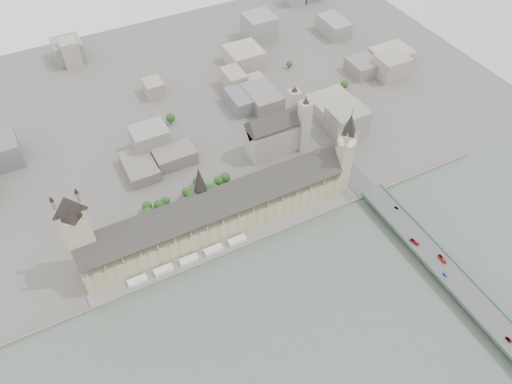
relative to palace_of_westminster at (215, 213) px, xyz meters
name	(u,v)px	position (x,y,z in m)	size (l,w,h in m)	color
ground	(225,241)	(0.00, -19.70, -22.71)	(900.00, 900.00, 0.00)	#595651
embankment_wall	(231,252)	(0.00, -34.70, -21.21)	(600.00, 1.50, 3.00)	slate
river_terrace	(228,246)	(0.00, -27.20, -21.71)	(270.00, 15.00, 2.00)	slate
terrace_tents	(189,260)	(-40.00, -26.70, -18.71)	(118.00, 7.00, 4.00)	silver
palace_of_westminster	(215,213)	(0.00, 0.00, 0.00)	(265.00, 40.73, 55.44)	tan
elizabeth_tower	(346,148)	(138.00, -11.70, 35.38)	(17.00, 17.00, 107.50)	tan
victoria_tower	(78,233)	(-122.00, 6.30, 32.50)	(30.00, 30.00, 100.00)	tan
central_tower	(200,187)	(-10.00, 6.30, 35.21)	(13.00, 13.00, 48.00)	tan
westminster_bridge	(416,241)	(162.00, -107.20, -17.58)	(25.00, 325.00, 10.25)	#474749
bridge_parapets	(450,272)	(162.00, -151.70, -11.88)	(25.00, 235.00, 1.15)	#356143
westminster_abbey	(278,132)	(110.92, 75.30, 2.38)	(68.00, 36.00, 64.00)	#A49D93
city_skyline_inland	(141,93)	(0.00, 225.30, -3.71)	(720.00, 360.00, 38.00)	gray
park_trees	(191,199)	(-10.00, 40.30, -15.21)	(110.00, 30.00, 15.00)	#234318
red_bus_north	(414,242)	(155.38, -110.63, -11.12)	(2.24, 9.55, 2.66)	red
red_bus_south	(442,259)	(165.17, -137.67, -11.04)	(2.38, 10.17, 2.83)	red
car_blue	(445,275)	(155.84, -151.97, -11.69)	(1.82, 4.52, 1.54)	#18319D
car_silver	(396,208)	(167.72, -68.35, -11.78)	(1.43, 4.09, 1.35)	gray
car_grey	(509,340)	(158.83, -223.58, -11.66)	(2.63, 5.70, 1.58)	gray
car_approach	(344,152)	(168.21, 25.33, -11.71)	(2.09, 5.14, 1.49)	gray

